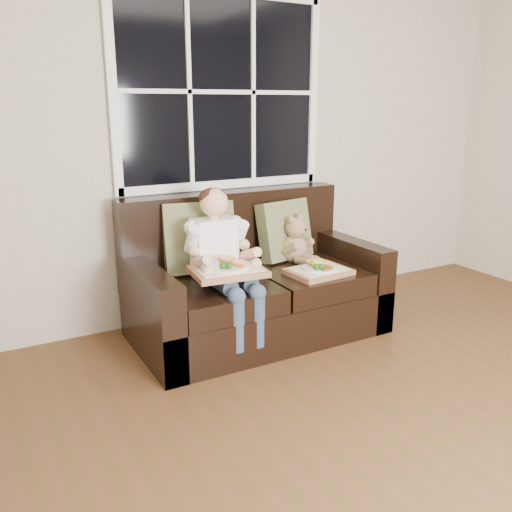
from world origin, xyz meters
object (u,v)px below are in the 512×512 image
tray_left (228,270)px  loveseat (253,289)px  tray_right (318,270)px  child (221,251)px  teddy_bear (295,242)px

tray_left → loveseat: bearing=45.9°
loveseat → tray_right: bearing=-40.4°
tray_right → child: bearing=160.9°
child → tray_left: 0.17m
tray_right → loveseat: bearing=135.4°
teddy_bear → tray_left: (-0.70, -0.32, -0.02)m
teddy_bear → tray_left: 0.77m
child → teddy_bear: (0.68, 0.17, -0.07)m
child → tray_left: (-0.02, -0.15, -0.08)m
loveseat → teddy_bear: loveseat is taller
child → teddy_bear: size_ratio=2.58×
tray_left → tray_right: bearing=4.0°
loveseat → tray_right: 0.49m
loveseat → tray_left: loveseat is taller
loveseat → child: 0.48m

